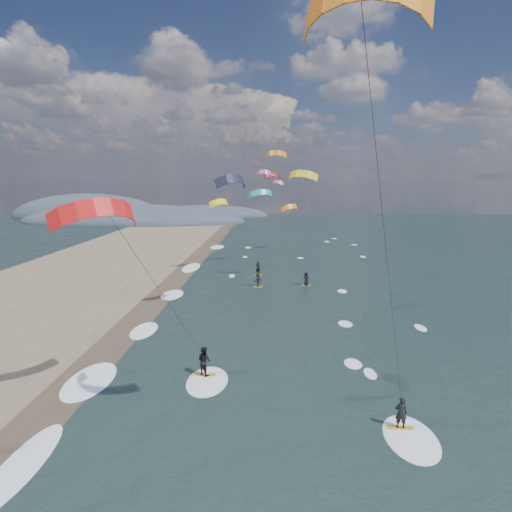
{
  "coord_description": "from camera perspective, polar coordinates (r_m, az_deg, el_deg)",
  "views": [
    {
      "loc": [
        0.43,
        -18.54,
        12.72
      ],
      "look_at": [
        -1.0,
        12.0,
        7.0
      ],
      "focal_mm": 30.0,
      "sensor_mm": 36.0,
      "label": 1
    }
  ],
  "objects": [
    {
      "name": "coastal_hills",
      "position": [
        134.86,
        -17.01,
        4.72
      ],
      "size": [
        80.0,
        41.0,
        15.0
      ],
      "color": "#3D4756",
      "rests_on": "ground"
    },
    {
      "name": "ground",
      "position": [
        22.48,
        1.22,
        -23.85
      ],
      "size": [
        260.0,
        260.0,
        0.0
      ],
      "primitive_type": "plane",
      "color": "black",
      "rests_on": "ground"
    },
    {
      "name": "kitesurfer_near_a",
      "position": [
        15.75,
        15.45,
        17.45
      ],
      "size": [
        7.83,
        8.86,
        19.2
      ],
      "color": "#B99020",
      "rests_on": "ground"
    },
    {
      "name": "bg_kite_field",
      "position": [
        71.98,
        2.17,
        10.08
      ],
      "size": [
        13.02,
        71.6,
        9.92
      ],
      "color": "red",
      "rests_on": "ground"
    },
    {
      "name": "kitesurfer_near_b",
      "position": [
        22.88,
        -15.11,
        -1.41
      ],
      "size": [
        7.22,
        9.39,
        12.45
      ],
      "color": "#B99020",
      "rests_on": "ground"
    },
    {
      "name": "far_kitesurfers",
      "position": [
        51.6,
        2.12,
        -2.73
      ],
      "size": [
        7.02,
        6.94,
        1.85
      ],
      "color": "#B99020",
      "rests_on": "ground"
    },
    {
      "name": "shoreline_surf",
      "position": [
        37.36,
        -15.21,
        -9.7
      ],
      "size": [
        2.4,
        79.4,
        0.11
      ],
      "color": "white",
      "rests_on": "ground"
    },
    {
      "name": "wet_sand_strip",
      "position": [
        33.62,
        -19.71,
        -12.28
      ],
      "size": [
        3.0,
        240.0,
        0.0
      ],
      "primitive_type": "cube",
      "color": "#382D23",
      "rests_on": "ground"
    }
  ]
}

